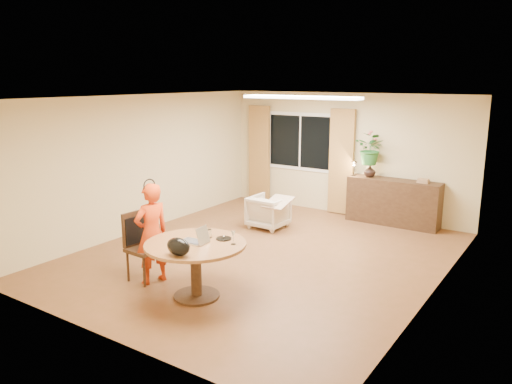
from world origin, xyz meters
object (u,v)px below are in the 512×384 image
dining_chair (145,247)px  child (152,234)px  sideboard (393,202)px  dining_table (196,254)px  armchair (268,212)px

dining_chair → child: size_ratio=0.69×
child → sideboard: size_ratio=0.80×
child → sideboard: (1.90, 4.80, -0.27)m
child → dining_chair: bearing=-67.9°
dining_chair → dining_table: bearing=2.2°
dining_table → dining_chair: 0.99m
child → armchair: bearing=-165.6°
armchair → sideboard: 2.53m
dining_table → sideboard: 4.96m
dining_chair → child: 0.27m
armchair → dining_table: bearing=106.0°
dining_table → armchair: size_ratio=1.92×
dining_table → armchair: 3.40m
sideboard → dining_chair: bearing=-112.9°
dining_table → child: (-0.85, 0.05, 0.13)m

